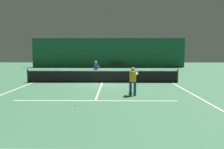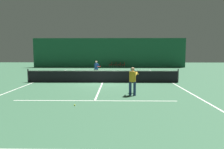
{
  "view_description": "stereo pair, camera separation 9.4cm",
  "coord_description": "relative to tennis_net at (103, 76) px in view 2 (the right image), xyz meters",
  "views": [
    {
      "loc": [
        0.97,
        -17.15,
        2.5
      ],
      "look_at": [
        0.79,
        -2.55,
        0.91
      ],
      "focal_mm": 35.0,
      "sensor_mm": 36.0,
      "label": 1
    },
    {
      "loc": [
        1.06,
        -17.15,
        2.5
      ],
      "look_at": [
        0.79,
        -2.55,
        0.91
      ],
      "focal_mm": 35.0,
      "sensor_mm": 36.0,
      "label": 2
    }
  ],
  "objects": [
    {
      "name": "courtside_chair_2",
      "position": [
        1.59,
        15.38,
        -0.03
      ],
      "size": [
        0.44,
        0.44,
        0.84
      ],
      "rotation": [
        0.0,
        0.0,
        -1.57
      ],
      "color": "#99999E",
      "rests_on": "ground"
    },
    {
      "name": "court_line_service_near",
      "position": [
        0.0,
        -6.4,
        -0.51
      ],
      "size": [
        8.25,
        0.1,
        0.0
      ],
      "color": "white",
      "rests_on": "ground"
    },
    {
      "name": "backdrop_curtain",
      "position": [
        0.0,
        15.93,
        1.69
      ],
      "size": [
        23.0,
        0.12,
        4.4
      ],
      "color": "#1E5B3D",
      "rests_on": "ground"
    },
    {
      "name": "court_line_centre",
      "position": [
        0.0,
        0.0,
        -0.51
      ],
      "size": [
        0.1,
        12.8,
        0.0
      ],
      "color": "white",
      "rests_on": "ground"
    },
    {
      "name": "court_line_service_far",
      "position": [
        0.0,
        6.4,
        -0.51
      ],
      "size": [
        8.25,
        0.1,
        0.0
      ],
      "color": "white",
      "rests_on": "ground"
    },
    {
      "name": "player_near",
      "position": [
        2.0,
        -5.01,
        0.42
      ],
      "size": [
        0.71,
        1.36,
        1.59
      ],
      "rotation": [
        0.0,
        0.0,
        1.28
      ],
      "color": "navy",
      "rests_on": "ground"
    },
    {
      "name": "player_far",
      "position": [
        -0.76,
        3.06,
        0.41
      ],
      "size": [
        0.74,
        1.35,
        1.57
      ],
      "rotation": [
        0.0,
        0.0,
        -1.25
      ],
      "color": "beige",
      "rests_on": "ground"
    },
    {
      "name": "tennis_ball",
      "position": [
        -0.82,
        -7.44,
        -0.48
      ],
      "size": [
        0.07,
        0.07,
        0.07
      ],
      "color": "#D1DB33",
      "rests_on": "ground"
    },
    {
      "name": "courtside_chair_3",
      "position": [
        2.23,
        15.38,
        -0.03
      ],
      "size": [
        0.44,
        0.44,
        0.84
      ],
      "rotation": [
        0.0,
        0.0,
        -1.57
      ],
      "color": "#99999E",
      "rests_on": "ground"
    },
    {
      "name": "court_line_sideline_left",
      "position": [
        -5.5,
        0.0,
        -0.51
      ],
      "size": [
        0.1,
        23.8,
        0.0
      ],
      "color": "white",
      "rests_on": "ground"
    },
    {
      "name": "courtside_chair_0",
      "position": [
        0.31,
        15.38,
        -0.03
      ],
      "size": [
        0.44,
        0.44,
        0.84
      ],
      "rotation": [
        0.0,
        0.0,
        -1.57
      ],
      "color": "#99999E",
      "rests_on": "ground"
    },
    {
      "name": "tennis_net",
      "position": [
        0.0,
        0.0,
        0.0
      ],
      "size": [
        12.0,
        0.1,
        1.07
      ],
      "color": "black",
      "rests_on": "ground"
    },
    {
      "name": "court_line_baseline_far",
      "position": [
        0.0,
        11.9,
        -0.51
      ],
      "size": [
        11.0,
        0.1,
        0.0
      ],
      "color": "white",
      "rests_on": "ground"
    },
    {
      "name": "ground_plane",
      "position": [
        0.0,
        0.0,
        -0.51
      ],
      "size": [
        60.0,
        60.0,
        0.0
      ],
      "primitive_type": "plane",
      "color": "#386647"
    },
    {
      "name": "court_line_sideline_right",
      "position": [
        5.5,
        0.0,
        -0.51
      ],
      "size": [
        0.1,
        23.8,
        0.0
      ],
      "color": "white",
      "rests_on": "ground"
    },
    {
      "name": "courtside_chair_1",
      "position": [
        0.95,
        15.38,
        -0.03
      ],
      "size": [
        0.44,
        0.44,
        0.84
      ],
      "rotation": [
        0.0,
        0.0,
        -1.57
      ],
      "color": "#99999E",
      "rests_on": "ground"
    }
  ]
}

